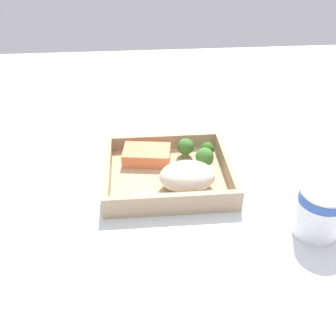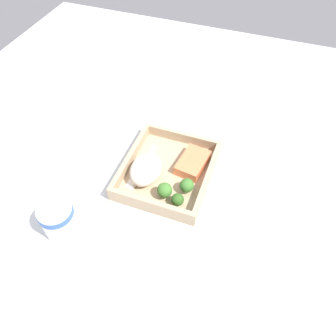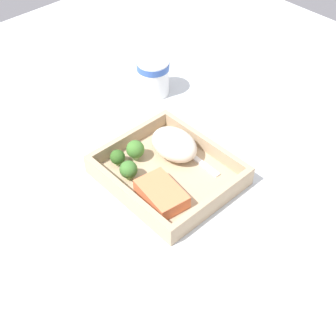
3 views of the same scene
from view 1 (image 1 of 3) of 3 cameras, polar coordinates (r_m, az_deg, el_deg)
The scene contains 11 objects.
ground_plane at distance 79.36cm, azimuth 0.00°, elevation -2.19°, with size 160.00×160.00×2.00cm, color silver.
takeout_tray at distance 78.41cm, azimuth 0.00°, elevation -1.26°, with size 24.87×21.87×1.20cm, color tan.
tray_rim at distance 77.18cm, azimuth 0.00°, elevation 0.01°, with size 24.87×21.87×3.04cm.
salmon_fillet at distance 81.53cm, azimuth -3.10°, elevation 1.91°, with size 9.63×6.27×2.69cm, color #E9784A.
mashed_potatoes at distance 73.01cm, azimuth 2.83°, elevation -1.23°, with size 10.46×7.62×5.33cm, color beige.
broccoli_floret_1 at distance 82.43cm, azimuth 2.56°, elevation 3.08°, with size 3.47×3.47×4.07cm.
broccoli_floret_2 at distance 79.07cm, azimuth 5.32°, elevation 1.60°, with size 3.67×3.67×4.38cm.
broccoli_floret_3 at distance 82.56cm, azimuth 5.68°, elevation 2.70°, with size 3.01×3.01×3.49cm.
fork at distance 72.60cm, azimuth 1.86°, elevation -3.87°, with size 15.85×2.34×0.44cm.
paper_cup at distance 68.66cm, azimuth 21.13°, elevation -5.68°, with size 7.62×7.62×8.62cm.
receipt_slip at distance 82.43cm, azimuth 16.18°, elevation -1.24°, with size 9.37×15.64×0.24cm, color white.
Camera 1 is at (-5.45, -63.09, 46.83)cm, focal length 42.00 mm.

